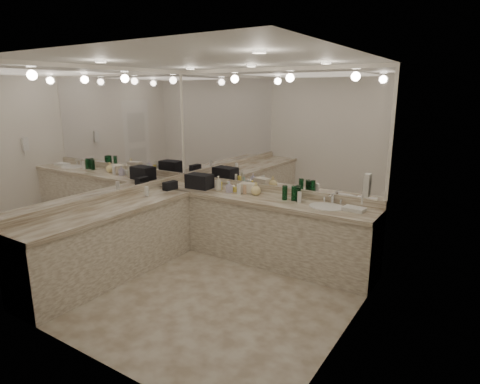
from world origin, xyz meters
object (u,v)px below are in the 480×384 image
Objects in this scene: cream_cosmetic_case at (249,188)px; soap_bottle_c at (256,189)px; soap_bottle_a at (219,183)px; sink at (326,207)px; soap_bottle_b at (229,187)px; black_toiletry_bag at (199,181)px; hand_towel at (354,209)px; wall_phone at (367,185)px.

cream_cosmetic_case is 0.16m from soap_bottle_c.
sink is at bearing 0.97° from soap_bottle_a.
soap_bottle_c reaches higher than soap_bottle_b.
soap_bottle_b is at bearing 1.20° from black_toiletry_bag.
soap_bottle_b is 0.40m from soap_bottle_c.
soap_bottle_a is (-0.43, -0.12, 0.04)m from cream_cosmetic_case.
soap_bottle_c is (0.15, -0.05, 0.02)m from cream_cosmetic_case.
soap_bottle_a is (-1.96, -0.05, 0.09)m from hand_towel.
black_toiletry_bag is at bearing 177.63° from cream_cosmetic_case.
sink is 1.96m from black_toiletry_bag.
sink is 0.91m from wall_phone.
soap_bottle_c reaches higher than cream_cosmetic_case.
wall_phone reaches higher than hand_towel.
wall_phone is at bearing -12.80° from soap_bottle_b.
hand_towel is at bearing -15.20° from cream_cosmetic_case.
sink is 1.91× the size of cream_cosmetic_case.
soap_bottle_a reaches higher than hand_towel.
soap_bottle_a is (-1.62, -0.03, 0.11)m from sink.
soap_bottle_c is at bearing 161.75° from wall_phone.
cream_cosmetic_case is (0.76, 0.14, -0.04)m from black_toiletry_bag.
sink is at bearing -2.32° from soap_bottle_c.
wall_phone is 1.44× the size of soap_bottle_b.
soap_bottle_c is at bearing 6.80° from soap_bottle_a.
black_toiletry_bag reaches higher than sink.
hand_towel is at bearing 1.91° from black_toiletry_bag.
soap_bottle_a is at bearing -179.03° from sink.
black_toiletry_bag reaches higher than cream_cosmetic_case.
wall_phone is 1.77m from soap_bottle_c.
soap_bottle_c is at bearing 177.68° from sink.
black_toiletry_bag is at bearing -178.09° from hand_towel.
cream_cosmetic_case is 0.90× the size of hand_towel.
soap_bottle_a reaches higher than soap_bottle_c.
soap_bottle_c is (-1.64, 0.54, -0.36)m from wall_phone.
soap_bottle_a is 0.59m from soap_bottle_c.
soap_bottle_b is (-1.76, -0.07, 0.06)m from hand_towel.
wall_phone reaches higher than sink.
black_toiletry_bag is (-2.56, 0.45, -0.34)m from wall_phone.
sink is at bearing 1.52° from soap_bottle_b.
soap_bottle_b is at bearing 167.20° from wall_phone.
sink is 1.63m from soap_bottle_a.
soap_bottle_c is at bearing 5.69° from black_toiletry_bag.
cream_cosmetic_case is at bearing 10.42° from black_toiletry_bag.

